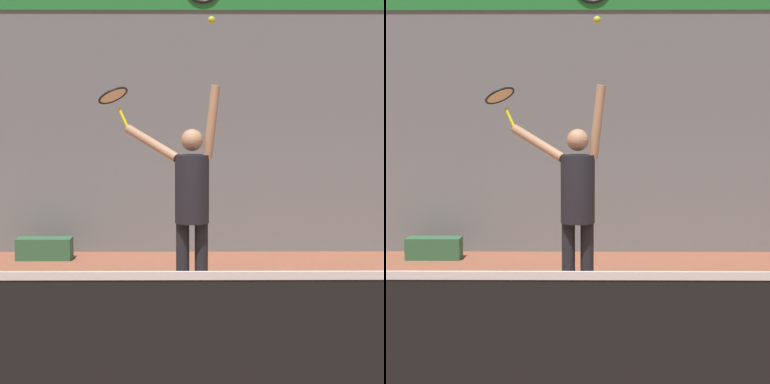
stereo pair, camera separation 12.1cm
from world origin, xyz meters
TOP-DOWN VIEW (x-y plane):
  - ground_plane at (0.00, 0.00)m, footprint 18.00×18.00m
  - back_wall at (0.00, 4.69)m, footprint 18.00×0.10m
  - court_net at (0.00, -1.04)m, footprint 7.93×0.07m
  - tennis_player at (-0.08, 1.67)m, footprint 0.98×0.62m
  - tennis_racket at (-0.87, 2.17)m, footprint 0.43×0.44m
  - tennis_ball at (0.12, 1.57)m, footprint 0.07×0.07m
  - equipment_bag at (-2.02, 4.11)m, footprint 0.73×0.29m

SIDE VIEW (x-z plane):
  - ground_plane at x=0.00m, z-range 0.00..0.00m
  - equipment_bag at x=-2.02m, z-range 0.00..0.29m
  - court_net at x=0.00m, z-range -0.03..1.03m
  - tennis_player at x=-0.08m, z-range 0.00..2.19m
  - tennis_racket at x=-0.87m, z-range 1.86..2.30m
  - back_wall at x=0.00m, z-range 0.00..5.00m
  - tennis_ball at x=0.12m, z-range 2.75..2.82m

